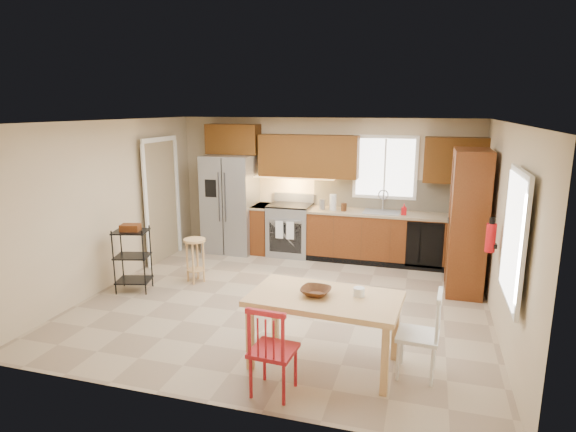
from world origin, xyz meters
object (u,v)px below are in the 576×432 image
(fire_extinguisher, at_px, (491,238))
(utility_cart, at_px, (133,260))
(pantry, at_px, (468,222))
(chair_white, at_px, (418,334))
(table_jar, at_px, (359,294))
(dining_table, at_px, (324,331))
(table_bowl, at_px, (316,295))
(soap_bottle, at_px, (404,209))
(chair_red, at_px, (273,349))
(bar_stool, at_px, (195,260))
(range_stove, at_px, (290,230))
(refrigerator, at_px, (231,204))

(fire_extinguisher, bearing_deg, utility_cart, -175.76)
(utility_cart, bearing_deg, pantry, 1.60)
(chair_white, xyz_separation_m, table_jar, (-0.61, 0.05, 0.34))
(dining_table, xyz_separation_m, table_bowl, (-0.10, 0.00, 0.39))
(soap_bottle, distance_m, pantry, 1.31)
(table_bowl, bearing_deg, fire_extinguisher, 41.63)
(chair_red, bearing_deg, bar_stool, 133.67)
(table_bowl, height_order, bar_stool, table_bowl)
(range_stove, distance_m, pantry, 3.19)
(refrigerator, relative_size, table_jar, 13.88)
(soap_bottle, distance_m, table_jar, 3.50)
(dining_table, bearing_deg, soap_bottle, 84.36)
(dining_table, height_order, table_jar, table_jar)
(fire_extinguisher, xyz_separation_m, utility_cart, (-4.91, -0.36, -0.62))
(table_bowl, bearing_deg, dining_table, 0.00)
(chair_red, bearing_deg, refrigerator, 121.45)
(utility_cart, bearing_deg, refrigerator, 60.95)
(pantry, distance_m, dining_table, 3.17)
(soap_bottle, xyz_separation_m, fire_extinguisher, (1.15, -1.95, 0.10))
(table_jar, relative_size, bar_stool, 0.19)
(dining_table, height_order, chair_red, chair_red)
(soap_bottle, height_order, utility_cart, soap_bottle)
(refrigerator, distance_m, fire_extinguisher, 4.76)
(refrigerator, relative_size, fire_extinguisher, 5.06)
(fire_extinguisher, height_order, table_bowl, fire_extinguisher)
(dining_table, relative_size, utility_cart, 1.61)
(range_stove, distance_m, fire_extinguisher, 3.83)
(table_jar, relative_size, utility_cart, 0.14)
(bar_stool, bearing_deg, chair_red, -43.88)
(table_bowl, bearing_deg, utility_cart, 157.52)
(range_stove, height_order, fire_extinguisher, fire_extinguisher)
(refrigerator, relative_size, chair_white, 2.00)
(refrigerator, bearing_deg, chair_white, -45.19)
(fire_extinguisher, xyz_separation_m, dining_table, (-1.74, -1.64, -0.72))
(pantry, relative_size, table_bowl, 6.70)
(dining_table, relative_size, chair_white, 1.70)
(chair_red, bearing_deg, utility_cart, 149.46)
(chair_white, distance_m, utility_cart, 4.29)
(chair_white, bearing_deg, pantry, -8.93)
(fire_extinguisher, xyz_separation_m, chair_red, (-2.09, -2.29, -0.65))
(refrigerator, distance_m, table_jar, 4.57)
(dining_table, bearing_deg, range_stove, 115.13)
(range_stove, xyz_separation_m, table_bowl, (1.34, -3.67, 0.30))
(range_stove, xyz_separation_m, dining_table, (1.44, -3.67, -0.08))
(dining_table, height_order, table_bowl, table_bowl)
(fire_extinguisher, relative_size, table_bowl, 1.15)
(soap_bottle, bearing_deg, chair_red, -102.55)
(fire_extinguisher, distance_m, chair_red, 3.17)
(refrigerator, relative_size, table_bowl, 5.80)
(chair_white, bearing_deg, soap_bottle, 9.51)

